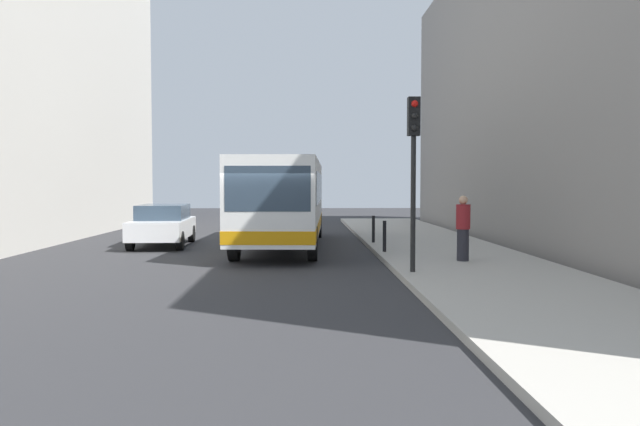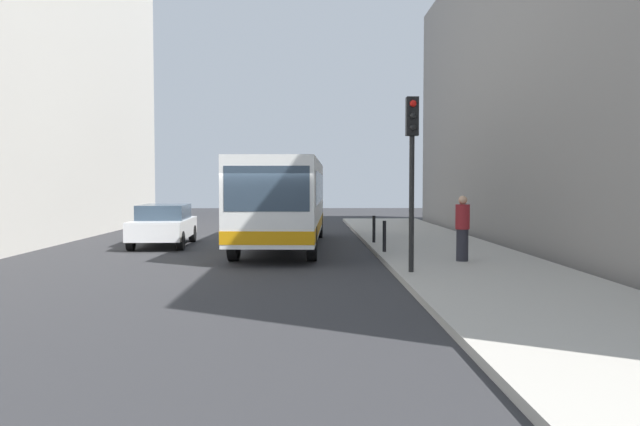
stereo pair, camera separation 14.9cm
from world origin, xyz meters
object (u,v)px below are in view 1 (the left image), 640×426
Objects in this scene: car_beside_bus at (163,224)px; traffic_light at (414,151)px; bollard_near at (384,236)px; pedestrian_near_signal at (463,228)px; bollard_mid at (373,229)px; bus at (284,198)px.

car_beside_bus is 1.09× the size of traffic_light.
traffic_light is at bearing -88.69° from bollard_near.
car_beside_bus is at bearing -34.07° from pedestrian_near_signal.
car_beside_bus is 4.72× the size of bollard_mid.
bollard_near and bollard_mid have the same top height.
bus is 2.71× the size of traffic_light.
pedestrian_near_signal is (1.82, -5.36, 0.41)m from bollard_mid.
pedestrian_near_signal is at bearing -52.16° from bollard_near.
bus is 8.14m from traffic_light.
car_beside_bus is 11.15m from traffic_light.
pedestrian_near_signal reaches higher than car_beside_bus.
bollard_mid is at bearing 90.77° from traffic_light.
car_beside_bus reaches higher than bollard_near.
bus is 6.32× the size of pedestrian_near_signal.
traffic_light reaches higher than car_beside_bus.
bollard_near is 0.54× the size of pedestrian_near_signal.
traffic_light is at bearing 116.54° from bus.
bollard_mid is at bearing -73.49° from pedestrian_near_signal.
traffic_light is 2.33× the size of pedestrian_near_signal.
bollard_near is (-0.10, 4.39, -2.38)m from traffic_light.
bollard_mid is 0.54× the size of pedestrian_near_signal.
bollard_mid is at bearing 90.00° from bollard_near.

